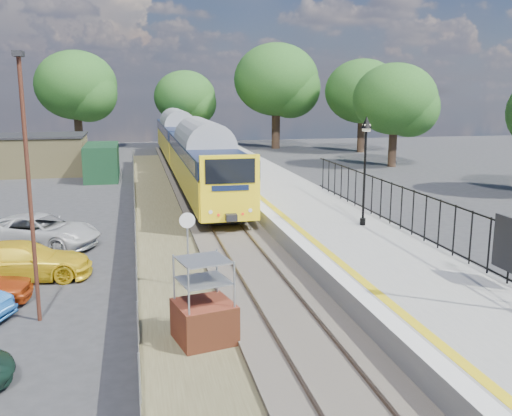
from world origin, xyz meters
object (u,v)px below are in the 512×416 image
object	(u,v)px
brick_plinth	(204,302)
car_yellow	(24,261)
carpark_lamp	(28,174)
speed_sign	(188,238)
car_white	(40,231)
train	(187,145)
victorian_lamp_north	(366,145)

from	to	relation	value
brick_plinth	car_yellow	xyz separation A→B (m)	(-5.56, 6.46, -0.44)
carpark_lamp	speed_sign	bearing A→B (deg)	22.76
car_yellow	carpark_lamp	bearing A→B (deg)	-162.87
car_yellow	car_white	xyz separation A→B (m)	(-0.08, 4.29, 0.03)
train	car_white	world-z (taller)	train
brick_plinth	train	bearing A→B (deg)	85.41
brick_plinth	speed_sign	xyz separation A→B (m)	(0.00, 4.35, 0.63)
victorian_lamp_north	car_yellow	size ratio (longest dim) A/B	1.00
victorian_lamp_north	speed_sign	distance (m)	9.07
carpark_lamp	car_yellow	xyz separation A→B (m)	(-1.07, 3.99, -3.60)
brick_plinth	car_white	world-z (taller)	brick_plinth
speed_sign	carpark_lamp	size ratio (longest dim) A/B	0.34
car_white	train	bearing A→B (deg)	2.77
train	brick_plinth	size ratio (longest dim) A/B	17.63
victorian_lamp_north	speed_sign	xyz separation A→B (m)	(-7.80, -3.85, -2.55)
car_white	brick_plinth	bearing A→B (deg)	-127.77
car_yellow	speed_sign	bearing A→B (deg)	-108.74
carpark_lamp	car_yellow	distance (m)	5.48
victorian_lamp_north	speed_sign	world-z (taller)	victorian_lamp_north
victorian_lamp_north	carpark_lamp	xyz separation A→B (m)	(-12.28, -5.73, -0.03)
brick_plinth	car_yellow	size ratio (longest dim) A/B	0.50
car_yellow	car_white	world-z (taller)	car_white
brick_plinth	car_white	size ratio (longest dim) A/B	0.46
brick_plinth	speed_sign	distance (m)	4.39
brick_plinth	car_white	bearing A→B (deg)	117.68
victorian_lamp_north	train	xyz separation A→B (m)	(-5.30, 22.91, -1.96)
victorian_lamp_north	brick_plinth	distance (m)	11.76
car_white	carpark_lamp	bearing A→B (deg)	-147.52
victorian_lamp_north	brick_plinth	world-z (taller)	victorian_lamp_north
brick_plinth	car_yellow	bearing A→B (deg)	130.71
train	speed_sign	size ratio (longest dim) A/B	15.71
train	brick_plinth	world-z (taller)	train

